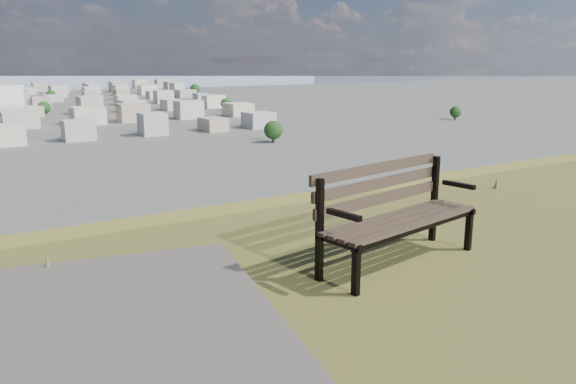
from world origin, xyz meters
TOP-DOWN VIEW (x-y plane):
  - park_bench at (-1.06, 1.67)m, footprint 1.84×0.86m

SIDE VIEW (x-z plane):
  - park_bench at x=-1.06m, z-range 25.06..25.99m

